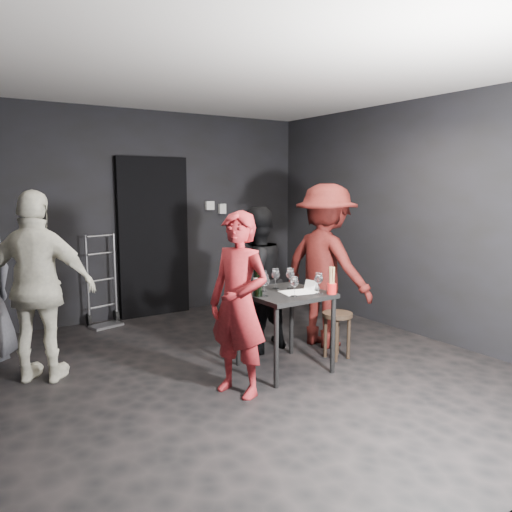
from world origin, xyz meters
TOP-DOWN VIEW (x-y plane):
  - floor at (0.00, 0.00)m, footprint 4.50×5.00m
  - ceiling at (0.00, 0.00)m, footprint 4.50×5.00m
  - wall_back at (0.00, 2.50)m, footprint 4.50×0.04m
  - wall_right at (2.25, 0.00)m, footprint 0.04×5.00m
  - doorway at (0.00, 2.44)m, footprint 0.95×0.10m
  - wallbox_upper at (0.85, 2.45)m, footprint 0.12×0.06m
  - wallbox_lower at (1.05, 2.45)m, footprint 0.10×0.06m
  - hand_truck at (-0.74, 2.29)m, footprint 0.38×0.33m
  - tasting_table at (0.28, -0.14)m, footprint 0.72×0.72m
  - stool at (0.91, -0.18)m, footprint 0.30×0.30m
  - server_red at (-0.36, -0.38)m, footprint 0.56×0.67m
  - woman_black at (0.34, 0.47)m, footprint 0.81×0.54m
  - man_maroon at (1.09, 0.22)m, footprint 0.83×1.41m
  - bystander_cream at (-1.69, 0.81)m, footprint 1.24×1.07m
  - tasting_mat at (0.38, -0.23)m, footprint 0.36×0.27m
  - wine_glass_a at (0.02, -0.19)m, footprint 0.09×0.09m
  - wine_glass_b at (0.12, -0.02)m, footprint 0.11×0.11m
  - wine_glass_c at (0.29, 0.02)m, footprint 0.10×0.10m
  - wine_glass_d at (0.24, -0.34)m, footprint 0.09×0.09m
  - wine_glass_e at (0.50, -0.37)m, footprint 0.10×0.10m
  - wine_glass_f at (0.41, -0.05)m, footprint 0.09×0.09m
  - wine_bottle at (-0.03, -0.16)m, footprint 0.08×0.08m
  - breadstick_cup at (0.59, -0.45)m, footprint 0.09×0.09m
  - reserved_card at (0.53, -0.21)m, footprint 0.10×0.13m

SIDE VIEW (x-z plane):
  - floor at x=0.00m, z-range -0.01..0.01m
  - hand_truck at x=-0.74m, z-range -0.36..0.78m
  - stool at x=0.91m, z-range 0.13..0.60m
  - tasting_table at x=0.28m, z-range 0.28..1.03m
  - tasting_mat at x=0.38m, z-range 0.75..0.75m
  - woman_black at x=0.34m, z-range 0.00..1.54m
  - server_red at x=-0.36m, z-range 0.00..1.57m
  - reserved_card at x=0.53m, z-range 0.75..0.84m
  - wine_glass_d at x=0.24m, z-range 0.75..0.95m
  - wine_glass_e at x=0.50m, z-range 0.75..0.96m
  - wine_glass_c at x=0.29m, z-range 0.75..0.97m
  - wine_glass_a at x=0.02m, z-range 0.75..0.97m
  - wine_glass_f at x=0.41m, z-range 0.75..0.97m
  - wine_glass_b at x=0.12m, z-range 0.75..0.97m
  - breadstick_cup at x=0.59m, z-range 0.74..1.01m
  - wine_bottle at x=-0.03m, z-range 0.71..1.06m
  - bystander_cream at x=-1.69m, z-range 0.00..1.93m
  - man_maroon at x=1.09m, z-range 0.00..2.04m
  - doorway at x=0.00m, z-range 0.00..2.10m
  - wall_back at x=0.00m, z-range 0.00..2.70m
  - wall_right at x=2.25m, z-range 0.00..2.70m
  - wallbox_lower at x=1.05m, z-range 1.33..1.47m
  - wallbox_upper at x=0.85m, z-range 1.39..1.51m
  - ceiling at x=0.00m, z-range 2.69..2.71m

